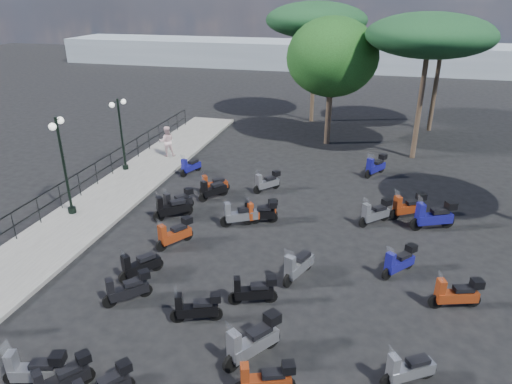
% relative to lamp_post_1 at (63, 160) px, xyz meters
% --- Properties ---
extents(ground, '(120.00, 120.00, 0.00)m').
position_rel_lamp_post_1_xyz_m(ground, '(7.12, -1.85, -2.49)').
color(ground, black).
rests_on(ground, ground).
extents(sidewalk, '(3.00, 30.00, 0.15)m').
position_rel_lamp_post_1_xyz_m(sidewalk, '(0.62, 1.15, -2.41)').
color(sidewalk, slate).
rests_on(sidewalk, ground).
extents(railing, '(0.04, 26.04, 1.10)m').
position_rel_lamp_post_1_xyz_m(railing, '(-0.68, 0.95, -1.59)').
color(railing, black).
rests_on(railing, sidewalk).
extents(lamp_post_1, '(0.58, 1.16, 4.10)m').
position_rel_lamp_post_1_xyz_m(lamp_post_1, '(0.00, 0.00, 0.00)').
color(lamp_post_1, black).
rests_on(lamp_post_1, sidewalk).
extents(lamp_post_2, '(0.42, 1.07, 3.69)m').
position_rel_lamp_post_1_xyz_m(lamp_post_2, '(-0.41, 5.19, -0.23)').
color(lamp_post_2, black).
rests_on(lamp_post_2, sidewalk).
extents(pedestrian_far, '(1.02, 0.93, 1.71)m').
position_rel_lamp_post_1_xyz_m(pedestrian_far, '(0.86, 7.67, -1.48)').
color(pedestrian_far, beige).
rests_on(pedestrian_far, sidewalk).
extents(scooter_1, '(1.04, 1.27, 1.19)m').
position_rel_lamp_post_1_xyz_m(scooter_1, '(5.44, -8.16, -2.04)').
color(scooter_1, black).
rests_on(scooter_1, ground).
extents(scooter_2, '(1.01, 1.43, 1.28)m').
position_rel_lamp_post_1_xyz_m(scooter_2, '(5.17, -1.17, -2.00)').
color(scooter_2, black).
rests_on(scooter_2, ground).
extents(scooter_3, '(1.35, 1.21, 1.36)m').
position_rel_lamp_post_1_xyz_m(scooter_3, '(4.17, 0.82, -2.01)').
color(scooter_3, black).
rests_on(scooter_3, ground).
extents(scooter_4, '(1.05, 1.32, 1.23)m').
position_rel_lamp_post_1_xyz_m(scooter_4, '(4.15, 1.49, -2.02)').
color(scooter_4, black).
rests_on(scooter_4, ground).
extents(scooter_5, '(0.72, 1.41, 1.18)m').
position_rel_lamp_post_1_xyz_m(scooter_5, '(3.00, 5.71, -2.08)').
color(scooter_5, black).
rests_on(scooter_5, ground).
extents(scooter_6, '(1.57, 0.68, 1.28)m').
position_rel_lamp_post_1_xyz_m(scooter_6, '(4.69, -8.10, -2.01)').
color(scooter_6, black).
rests_on(scooter_6, ground).
extents(scooter_7, '(1.19, 1.17, 1.22)m').
position_rel_lamp_post_1_xyz_m(scooter_7, '(5.16, -4.65, -2.03)').
color(scooter_7, black).
rests_on(scooter_7, ground).
extents(scooter_8, '(1.01, 1.36, 1.27)m').
position_rel_lamp_post_1_xyz_m(scooter_8, '(4.90, -3.37, -2.05)').
color(scooter_8, black).
rests_on(scooter_8, ground).
extents(scooter_9, '(1.50, 0.65, 1.22)m').
position_rel_lamp_post_1_xyz_m(scooter_9, '(7.76, 1.37, -2.03)').
color(scooter_9, black).
rests_on(scooter_9, ground).
extents(scooter_10, '(1.02, 1.29, 1.24)m').
position_rel_lamp_post_1_xyz_m(scooter_10, '(5.15, 3.09, -2.06)').
color(scooter_10, black).
rests_on(scooter_10, ground).
extents(scooter_11, '(1.23, 0.97, 1.18)m').
position_rel_lamp_post_1_xyz_m(scooter_11, '(4.97, 3.74, -2.08)').
color(scooter_11, black).
rests_on(scooter_11, ground).
extents(scooter_13, '(1.43, 0.72, 1.18)m').
position_rel_lamp_post_1_xyz_m(scooter_13, '(10.00, -7.01, -2.04)').
color(scooter_13, black).
rests_on(scooter_13, ground).
extents(scooter_14, '(1.45, 0.72, 1.20)m').
position_rel_lamp_post_1_xyz_m(scooter_14, '(7.51, -4.97, -2.04)').
color(scooter_14, black).
rests_on(scooter_14, ground).
extents(scooter_15, '(1.26, 1.09, 1.21)m').
position_rel_lamp_post_1_xyz_m(scooter_15, '(7.81, 1.43, -2.03)').
color(scooter_15, black).
rests_on(scooter_15, ground).
extents(scooter_16, '(1.51, 0.96, 1.33)m').
position_rel_lamp_post_1_xyz_m(scooter_16, '(7.04, 0.93, -2.02)').
color(scooter_16, black).
rests_on(scooter_16, ground).
extents(scooter_17, '(1.09, 1.20, 1.18)m').
position_rel_lamp_post_1_xyz_m(scooter_17, '(7.33, 4.57, -2.04)').
color(scooter_17, black).
rests_on(scooter_17, ground).
extents(scooter_19, '(1.22, 1.57, 1.45)m').
position_rel_lamp_post_1_xyz_m(scooter_19, '(9.42, -5.97, -1.94)').
color(scooter_19, black).
rests_on(scooter_19, ground).
extents(scooter_20, '(1.35, 0.91, 1.22)m').
position_rel_lamp_post_1_xyz_m(scooter_20, '(13.21, -5.84, -2.06)').
color(scooter_20, black).
rests_on(scooter_20, ground).
extents(scooter_21, '(0.85, 1.62, 1.36)m').
position_rel_lamp_post_1_xyz_m(scooter_21, '(9.93, -2.16, -2.01)').
color(scooter_21, black).
rests_on(scooter_21, ground).
extents(scooter_22, '(1.24, 1.23, 1.27)m').
position_rel_lamp_post_1_xyz_m(scooter_22, '(12.31, 2.43, -2.01)').
color(scooter_22, black).
rests_on(scooter_22, ground).
extents(scooter_23, '(1.04, 1.46, 1.32)m').
position_rel_lamp_post_1_xyz_m(scooter_23, '(12.23, 7.92, -1.99)').
color(scooter_23, black).
rests_on(scooter_23, ground).
extents(scooter_26, '(1.54, 0.72, 1.26)m').
position_rel_lamp_post_1_xyz_m(scooter_26, '(14.72, -2.47, -2.01)').
color(scooter_26, black).
rests_on(scooter_26, ground).
extents(scooter_27, '(1.11, 1.26, 1.23)m').
position_rel_lamp_post_1_xyz_m(scooter_27, '(13.14, -1.05, -2.02)').
color(scooter_27, black).
rests_on(scooter_27, ground).
extents(scooter_28, '(1.75, 1.01, 1.49)m').
position_rel_lamp_post_1_xyz_m(scooter_28, '(14.53, 2.54, -1.92)').
color(scooter_28, black).
rests_on(scooter_28, ground).
extents(scooter_29, '(1.47, 1.05, 1.32)m').
position_rel_lamp_post_1_xyz_m(scooter_29, '(13.60, 3.35, -1.99)').
color(scooter_29, black).
rests_on(scooter_29, ground).
extents(scooter_31, '(1.45, 0.72, 1.20)m').
position_rel_lamp_post_1_xyz_m(scooter_31, '(8.86, -3.78, -2.04)').
color(scooter_31, black).
rests_on(scooter_31, ground).
extents(broadleaf_tree, '(5.31, 5.31, 7.45)m').
position_rel_lamp_post_1_xyz_m(broadleaf_tree, '(9.23, 12.69, 2.69)').
color(broadleaf_tree, '#38281E').
rests_on(broadleaf_tree, ground).
extents(pine_0, '(6.30, 6.30, 7.10)m').
position_rel_lamp_post_1_xyz_m(pine_0, '(15.62, 17.32, 3.49)').
color(pine_0, '#38281E').
rests_on(pine_0, ground).
extents(pine_1, '(6.54, 6.54, 7.75)m').
position_rel_lamp_post_1_xyz_m(pine_1, '(14.24, 11.26, 4.10)').
color(pine_1, '#38281E').
rests_on(pine_1, ground).
extents(pine_2, '(6.78, 6.78, 8.09)m').
position_rel_lamp_post_1_xyz_m(pine_2, '(7.54, 17.76, 4.40)').
color(pine_2, '#38281E').
rests_on(pine_2, ground).
extents(distant_hills, '(70.00, 8.00, 3.00)m').
position_rel_lamp_post_1_xyz_m(distant_hills, '(7.12, 43.15, -0.99)').
color(distant_hills, gray).
rests_on(distant_hills, ground).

